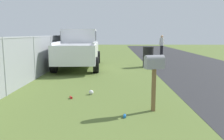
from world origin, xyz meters
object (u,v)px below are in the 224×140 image
at_px(pickup_truck, 79,47).
at_px(trash_bin, 148,57).
at_px(mailbox, 154,67).
at_px(pedestrian, 162,44).

distance_m(pickup_truck, trash_bin, 3.88).
distance_m(mailbox, pickup_truck, 8.00).
xyz_separation_m(trash_bin, pedestrian, (6.73, -2.10, 0.43)).
bearing_deg(trash_bin, pickup_truck, 90.26).
distance_m(mailbox, trash_bin, 7.55).
xyz_separation_m(mailbox, pedestrian, (14.20, -3.04, -0.07)).
distance_m(pickup_truck, pedestrian, 8.99).
height_order(pickup_truck, pedestrian, pickup_truck).
relative_size(mailbox, pickup_truck, 0.24).
xyz_separation_m(pickup_truck, pedestrian, (6.75, -5.94, -0.11)).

